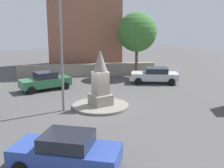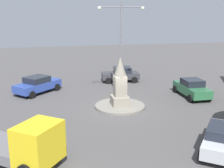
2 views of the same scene
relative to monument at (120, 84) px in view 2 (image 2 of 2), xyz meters
The scene contains 9 objects.
ground_plane 1.87m from the monument, ahead, with size 80.00×80.00×0.00m, color #4F4C4C.
traffic_island 1.79m from the monument, ahead, with size 3.84×3.84×0.17m, color gray.
monument is the anchor object (origin of this frame).
streetlamp 3.89m from the monument, 74.44° to the left, with size 3.83×0.28×7.94m.
car_dark_grey_parked_right 8.35m from the monument, 75.23° to the left, with size 3.97×2.24×1.52m.
car_blue_approaching 8.39m from the monument, 139.03° to the left, with size 4.33×4.27×1.53m.
car_silver_passing 8.98m from the monument, 66.49° to the right, with size 4.07×4.48×1.46m.
car_green_far_side 6.93m from the monument, 11.26° to the left, with size 1.96×4.18×1.55m.
truck_yellow_parked_left 9.90m from the monument, 132.82° to the right, with size 5.46×4.87×2.28m.
Camera 2 is at (-5.17, -20.38, 7.26)m, focal length 46.02 mm.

